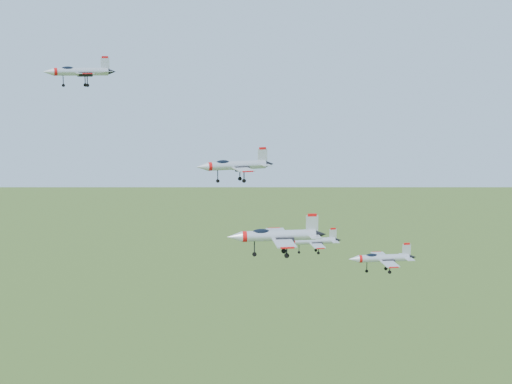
{
  "coord_description": "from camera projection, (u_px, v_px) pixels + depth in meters",
  "views": [
    {
      "loc": [
        -8.39,
        -113.24,
        164.91
      ],
      "look_at": [
        0.05,
        -2.37,
        145.54
      ],
      "focal_mm": 50.0,
      "sensor_mm": 36.0,
      "label": 1
    }
  ],
  "objects": [
    {
      "name": "jet_right_low",
      "position": [
        382.0,
        258.0,
        105.96
      ],
      "size": [
        10.42,
        8.59,
        2.79
      ],
      "rotation": [
        0.0,
        0.0,
        0.05
      ],
      "color": "#B2B7BF"
    },
    {
      "name": "jet_left_low",
      "position": [
        312.0,
        241.0,
        124.75
      ],
      "size": [
        10.51,
        8.71,
        2.81
      ],
      "rotation": [
        0.0,
        0.0,
        0.08
      ],
      "color": "#B2B7BF"
    },
    {
      "name": "jet_left_high",
      "position": [
        235.0,
        165.0,
        118.54
      ],
      "size": [
        13.39,
        11.31,
        3.61
      ],
      "rotation": [
        0.0,
        0.0,
        0.23
      ],
      "color": "#B2B7BF"
    },
    {
      "name": "jet_right_high",
      "position": [
        276.0,
        235.0,
        96.86
      ],
      "size": [
        13.71,
        11.31,
        3.67
      ],
      "rotation": [
        0.0,
        0.0,
        0.05
      ],
      "color": "#B2B7BF"
    },
    {
      "name": "jet_lead",
      "position": [
        79.0,
        72.0,
        117.82
      ],
      "size": [
        11.75,
        10.04,
        3.22
      ],
      "rotation": [
        0.0,
        0.0,
        0.32
      ],
      "color": "#B2B7BF"
    }
  ]
}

